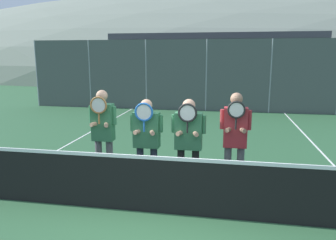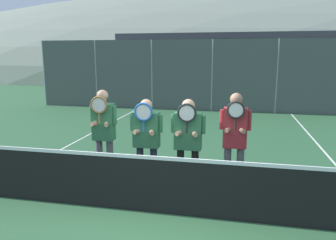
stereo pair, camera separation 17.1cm
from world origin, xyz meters
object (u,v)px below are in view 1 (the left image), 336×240
car_left_of_center (215,85)px  car_center (318,87)px  player_center_left (147,136)px  player_center_right (188,137)px  car_far_left (124,83)px  player_rightmost (235,136)px  player_leftmost (103,130)px

car_left_of_center → car_center: bearing=3.3°
car_center → player_center_left: bearing=-116.2°
player_center_right → car_far_left: 13.15m
player_rightmost → car_far_left: size_ratio=0.42×
player_center_left → player_center_right: player_center_right is taller
player_center_right → car_far_left: car_far_left is taller
car_far_left → car_left_of_center: car_left_of_center is taller
player_center_right → car_far_left: size_ratio=0.40×
car_far_left → car_center: (10.23, -0.15, -0.08)m
player_rightmost → car_left_of_center: bearing=94.1°
player_center_right → car_left_of_center: (-0.02, 11.67, -0.10)m
car_left_of_center → car_center: (5.14, 0.29, -0.08)m
car_far_left → car_center: size_ratio=0.98×
player_rightmost → car_left_of_center: size_ratio=0.42×
player_leftmost → player_center_left: 0.87m
player_rightmost → car_center: 12.63m
player_center_left → car_left_of_center: (0.75, 11.65, -0.08)m
car_far_left → car_left_of_center: size_ratio=1.00×
player_center_right → car_left_of_center: 11.67m
player_center_left → car_far_left: (-4.35, 12.09, -0.09)m
player_center_right → player_rightmost: player_rightmost is taller
player_leftmost → car_center: player_leftmost is taller
player_leftmost → player_center_left: (0.86, -0.07, -0.06)m
player_center_right → car_left_of_center: car_left_of_center is taller
player_center_left → car_center: (5.88, 11.94, -0.16)m
player_rightmost → player_leftmost: bearing=179.9°
car_center → player_rightmost: bearing=-109.9°
car_far_left → car_center: bearing=-0.8°
car_far_left → car_left_of_center: (5.10, -0.44, 0.01)m
player_center_left → car_far_left: size_ratio=0.39×
player_rightmost → car_left_of_center: 11.61m
car_left_of_center → player_center_left: bearing=-93.7°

